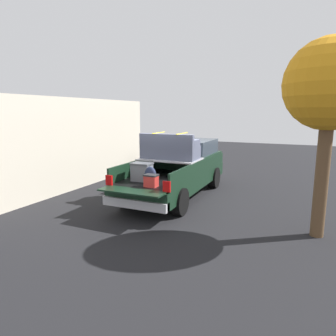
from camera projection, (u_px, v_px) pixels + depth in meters
The scene contains 5 objects.
ground_plane at pixel (175, 196), 10.61m from camera, with size 40.00×40.00×0.00m, color black.
pickup_truck at pixel (179, 168), 10.77m from camera, with size 6.05×2.06×2.23m.
building_facade at pixel (79, 143), 11.75m from camera, with size 8.95×0.36×3.41m, color beige.
tree_background at pixel (330, 87), 6.60m from camera, with size 2.02×2.02×4.50m.
trash_can at pixel (148, 161), 15.04m from camera, with size 0.60×0.60×0.98m.
Camera 1 is at (-9.44, -4.01, 2.90)m, focal length 32.53 mm.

